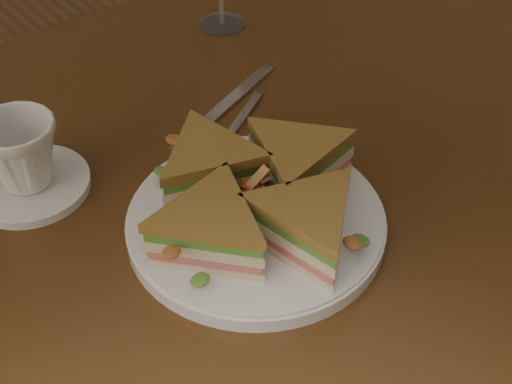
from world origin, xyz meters
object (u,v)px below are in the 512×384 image
table (222,222)px  saucer (30,185)px  sandwich_wedges (256,196)px  knife (221,110)px  coffee_cup (21,153)px  spoon (213,157)px  plate (256,223)px

table → saucer: size_ratio=9.26×
sandwich_wedges → saucer: (-0.16, 0.20, -0.04)m
knife → saucer: 0.25m
sandwich_wedges → table: bearing=72.9°
table → coffee_cup: coffee_cup is taller
sandwich_wedges → saucer: bearing=127.9°
saucer → knife: bearing=-2.6°
table → knife: (0.06, 0.08, 0.10)m
spoon → knife: 0.09m
plate → saucer: 0.25m
plate → spoon: bearing=75.7°
plate → sandwich_wedges: sandwich_wedges is taller
spoon → saucer: size_ratio=1.28×
saucer → plate: bearing=-52.1°
knife → table: bearing=-147.1°
sandwich_wedges → coffee_cup: size_ratio=3.33×
plate → sandwich_wedges: (-0.00, -0.00, 0.04)m
table → knife: 0.14m
table → sandwich_wedges: bearing=-107.1°
knife → coffee_cup: 0.25m
sandwich_wedges → spoon: bearing=75.7°
plate → coffee_cup: (-0.16, 0.20, 0.04)m
table → knife: size_ratio=5.81×
table → plate: size_ratio=4.57×
knife → spoon: bearing=-151.2°
plate → spoon: 0.12m
knife → saucer: saucer is taller
plate → sandwich_wedges: bearing=-146.3°
sandwich_wedges → knife: 0.21m
knife → coffee_cup: size_ratio=2.48×
table → sandwich_wedges: (-0.03, -0.11, 0.14)m
table → coffee_cup: bearing=155.1°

